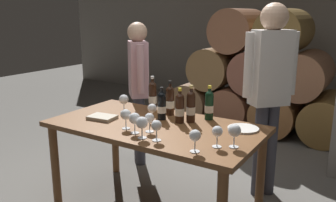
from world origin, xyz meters
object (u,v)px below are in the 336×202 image
at_px(wine_bottle_5, 191,106).
at_px(wine_glass_0, 149,119).
at_px(wine_bottle_2, 180,108).
at_px(wine_glass_3, 126,115).
at_px(wine_glass_8, 124,100).
at_px(sommelier_presenting, 270,83).
at_px(wine_glass_5, 142,123).
at_px(taster_seated_left, 138,81).
at_px(wine_bottle_4, 209,105).
at_px(tasting_notebook, 102,117).
at_px(wine_bottle_0, 170,100).
at_px(wine_glass_7, 234,131).
at_px(wine_bottle_1, 153,96).
at_px(dining_table, 155,135).
at_px(wine_glass_6, 135,119).
at_px(wine_glass_2, 217,132).
at_px(wine_glass_4, 157,126).
at_px(serving_plate, 243,129).
at_px(wine_bottle_3, 162,105).
at_px(wine_glass_1, 152,109).
at_px(wine_glass_9, 195,136).

height_order(wine_bottle_5, wine_glass_0, wine_bottle_5).
xyz_separation_m(wine_bottle_2, wine_glass_3, (-0.27, -0.36, -0.02)).
height_order(wine_glass_8, sommelier_presenting, sommelier_presenting).
xyz_separation_m(wine_glass_3, wine_glass_5, (0.23, -0.10, 0.00)).
bearing_deg(wine_glass_8, wine_bottle_5, 4.84).
xyz_separation_m(wine_glass_0, taster_seated_left, (-0.78, 0.90, 0.06)).
distance_m(wine_bottle_4, tasting_notebook, 0.91).
height_order(wine_bottle_0, wine_glass_3, wine_bottle_0).
bearing_deg(wine_bottle_0, wine_glass_7, -29.12).
relative_size(wine_bottle_1, wine_bottle_4, 1.10).
distance_m(dining_table, wine_glass_6, 0.33).
height_order(wine_glass_2, wine_glass_4, wine_glass_4).
distance_m(wine_bottle_2, wine_glass_8, 0.59).
bearing_deg(wine_glass_3, wine_bottle_2, 53.11).
relative_size(wine_bottle_2, wine_glass_0, 1.95).
distance_m(wine_bottle_5, wine_glass_0, 0.41).
distance_m(tasting_notebook, sommelier_presenting, 1.46).
bearing_deg(wine_glass_6, wine_glass_7, 10.05).
distance_m(wine_glass_5, serving_plate, 0.79).
relative_size(wine_bottle_2, wine_bottle_3, 1.05).
distance_m(dining_table, serving_plate, 0.70).
bearing_deg(wine_glass_2, wine_glass_5, -166.30).
relative_size(wine_bottle_3, tasting_notebook, 1.25).
bearing_deg(wine_bottle_4, wine_bottle_1, -178.51).
bearing_deg(tasting_notebook, taster_seated_left, 99.32).
xyz_separation_m(wine_bottle_2, wine_glass_2, (0.48, -0.34, -0.02)).
bearing_deg(wine_bottle_3, wine_glass_1, -110.03).
height_order(sommelier_presenting, taster_seated_left, sommelier_presenting).
height_order(wine_glass_5, wine_glass_6, wine_glass_5).
relative_size(wine_glass_4, wine_glass_9, 0.99).
bearing_deg(wine_bottle_1, serving_plate, -5.47).
distance_m(wine_glass_7, wine_glass_9, 0.28).
height_order(wine_bottle_1, serving_plate, wine_bottle_1).
xyz_separation_m(wine_glass_8, taster_seated_left, (-0.26, 0.57, 0.05)).
bearing_deg(dining_table, wine_glass_8, 160.97).
xyz_separation_m(dining_table, taster_seated_left, (-0.70, 0.72, 0.25)).
relative_size(wine_glass_7, wine_glass_8, 1.00).
xyz_separation_m(dining_table, wine_glass_9, (0.55, -0.34, 0.20)).
bearing_deg(taster_seated_left, wine_glass_9, -40.44).
distance_m(serving_plate, taster_seated_left, 1.44).
relative_size(dining_table, wine_bottle_4, 5.88).
distance_m(dining_table, wine_bottle_5, 0.37).
height_order(wine_bottle_1, sommelier_presenting, sommelier_presenting).
xyz_separation_m(wine_bottle_0, wine_bottle_2, (0.19, -0.15, -0.01)).
bearing_deg(wine_glass_8, wine_bottle_0, 19.44).
bearing_deg(sommelier_presenting, wine_bottle_2, -131.78).
relative_size(wine_bottle_0, wine_glass_4, 2.04).
distance_m(wine_glass_0, taster_seated_left, 1.19).
xyz_separation_m(wine_glass_0, wine_glass_6, (-0.07, -0.08, 0.01)).
relative_size(wine_bottle_1, wine_glass_4, 2.13).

